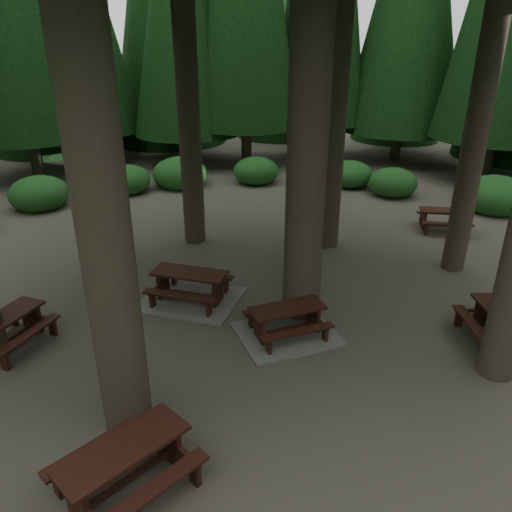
{
  "coord_description": "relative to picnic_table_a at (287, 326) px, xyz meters",
  "views": [
    {
      "loc": [
        -1.62,
        -9.6,
        5.97
      ],
      "look_at": [
        -0.12,
        1.1,
        1.1
      ],
      "focal_mm": 35.0,
      "sensor_mm": 36.0,
      "label": 1
    }
  ],
  "objects": [
    {
      "name": "picnic_table_f",
      "position": [
        4.32,
        -0.93,
        0.27
      ],
      "size": [
        1.56,
        1.85,
        0.74
      ],
      "rotation": [
        0.0,
        0.0,
        1.46
      ],
      "color": "black",
      "rests_on": "ground"
    },
    {
      "name": "picnic_table_b",
      "position": [
        -5.77,
        0.39,
        0.25
      ],
      "size": [
        1.95,
        2.07,
        0.71
      ],
      "rotation": [
        0.0,
        0.0,
        1.06
      ],
      "color": "black",
      "rests_on": "ground"
    },
    {
      "name": "picnic_table_d",
      "position": [
        6.32,
        5.44,
        0.24
      ],
      "size": [
        1.89,
        1.68,
        0.69
      ],
      "rotation": [
        0.0,
        0.0,
        -0.29
      ],
      "color": "black",
      "rests_on": "ground"
    },
    {
      "name": "picnic_table_a",
      "position": [
        0.0,
        0.0,
        0.0
      ],
      "size": [
        2.36,
        2.1,
        0.69
      ],
      "rotation": [
        0.0,
        0.0,
        0.23
      ],
      "color": "gray",
      "rests_on": "ground"
    },
    {
      "name": "shrub_ring",
      "position": [
        0.41,
        1.43,
        0.18
      ],
      "size": [
        23.86,
        24.64,
        1.49
      ],
      "color": "#265F20",
      "rests_on": "ground"
    },
    {
      "name": "ground",
      "position": [
        -0.3,
        0.68,
        -0.22
      ],
      "size": [
        80.0,
        80.0,
        0.0
      ],
      "primitive_type": "plane",
      "color": "#514A42",
      "rests_on": "ground"
    },
    {
      "name": "picnic_table_e",
      "position": [
        -3.01,
        -3.59,
        0.3
      ],
      "size": [
        2.35,
        2.29,
        0.79
      ],
      "rotation": [
        0.0,
        0.0,
        0.66
      ],
      "color": "black",
      "rests_on": "ground"
    },
    {
      "name": "picnic_table_c",
      "position": [
        -2.02,
        1.81,
        0.04
      ],
      "size": [
        2.84,
        2.65,
        0.77
      ],
      "rotation": [
        0.0,
        0.0,
        -0.43
      ],
      "color": "gray",
      "rests_on": "ground"
    }
  ]
}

